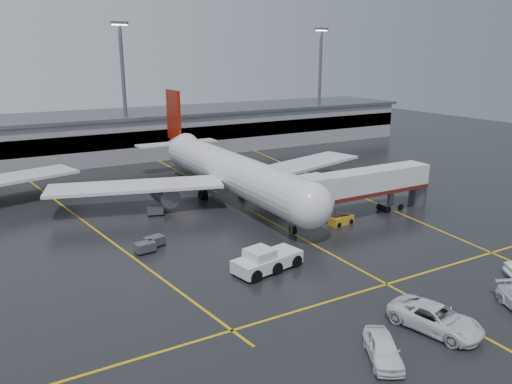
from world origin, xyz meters
TOP-DOWN VIEW (x-y plane):
  - ground at (0.00, 0.00)m, footprint 220.00×220.00m
  - apron_line_centre at (0.00, 0.00)m, footprint 0.25×90.00m
  - apron_line_stop at (0.00, -22.00)m, footprint 60.00×0.25m
  - apron_line_left at (-20.00, 10.00)m, footprint 9.99×69.35m
  - apron_line_right at (18.00, 10.00)m, footprint 7.57×69.64m
  - terminal at (0.00, 47.93)m, footprint 122.00×19.00m
  - light_mast_mid at (-5.00, 42.00)m, footprint 3.00×1.20m
  - light_mast_right at (40.00, 42.00)m, footprint 3.00×1.20m
  - main_airliner at (0.00, 9.70)m, footprint 48.80×45.60m
  - jet_bridge at (11.87, -6.00)m, footprint 19.90×3.40m
  - pushback_tractor at (-7.87, -14.13)m, footprint 7.31×4.14m
  - belt_loader at (6.89, -7.17)m, footprint 3.34×1.87m
  - service_van_a at (-2.36, -29.39)m, footprint 4.76×7.47m
  - service_van_d at (-8.38, -30.25)m, footprint 4.18×5.27m
  - baggage_cart_a at (-15.05, -2.97)m, footprint 2.26×1.76m
  - baggage_cart_b at (-16.44, -4.17)m, footprint 2.12×1.50m
  - baggage_cart_c at (-11.43, 7.30)m, footprint 2.31×1.88m

SIDE VIEW (x-z plane):
  - ground at x=0.00m, z-range 0.00..0.00m
  - apron_line_centre at x=0.00m, z-range 0.00..0.02m
  - apron_line_stop at x=0.00m, z-range 0.00..0.02m
  - apron_line_left at x=-20.00m, z-range 0.00..0.02m
  - apron_line_right at x=18.00m, z-range 0.00..0.02m
  - belt_loader at x=6.89m, z-range -0.51..1.51m
  - baggage_cart_a at x=-15.05m, z-range 0.07..1.19m
  - baggage_cart_b at x=-16.44m, z-range 0.07..1.19m
  - baggage_cart_c at x=-11.43m, z-range 0.07..1.19m
  - service_van_d at x=-8.38m, z-range 0.00..1.68m
  - service_van_a at x=-2.36m, z-range 0.00..1.92m
  - pushback_tractor at x=-7.87m, z-range -0.25..2.22m
  - jet_bridge at x=11.87m, z-range 0.91..6.96m
  - main_airliner at x=0.00m, z-range -2.84..11.26m
  - terminal at x=0.00m, z-range 0.02..8.62m
  - light_mast_mid at x=-5.00m, z-range 1.75..27.20m
  - light_mast_right at x=40.00m, z-range 1.75..27.20m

